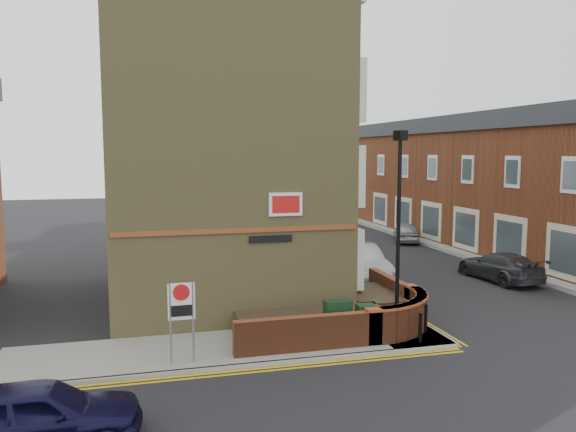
% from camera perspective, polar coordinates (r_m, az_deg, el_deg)
% --- Properties ---
extents(ground, '(120.00, 120.00, 0.00)m').
position_cam_1_polar(ground, '(16.55, 7.58, -13.98)').
color(ground, black).
rests_on(ground, ground).
extents(pavement_corner, '(13.00, 3.00, 0.12)m').
position_cam_1_polar(pavement_corner, '(17.01, -5.70, -13.17)').
color(pavement_corner, gray).
rests_on(pavement_corner, ground).
extents(pavement_main, '(2.00, 32.00, 0.12)m').
position_cam_1_polar(pavement_main, '(31.87, 0.08, -3.83)').
color(pavement_main, gray).
rests_on(pavement_main, ground).
extents(pavement_far, '(4.00, 40.00, 0.12)m').
position_cam_1_polar(pavement_far, '(33.73, 19.88, -3.65)').
color(pavement_far, gray).
rests_on(pavement_far, ground).
extents(kerb_side, '(13.00, 0.15, 0.12)m').
position_cam_1_polar(kerb_side, '(15.63, -4.82, -14.98)').
color(kerb_side, gray).
rests_on(kerb_side, ground).
extents(kerb_main_near, '(0.15, 32.00, 0.12)m').
position_cam_1_polar(kerb_main_near, '(32.13, 1.81, -3.75)').
color(kerb_main_near, gray).
rests_on(kerb_main_near, ground).
extents(kerb_main_far, '(0.15, 40.00, 0.12)m').
position_cam_1_polar(kerb_main_far, '(32.65, 16.97, -3.87)').
color(kerb_main_far, gray).
rests_on(kerb_main_far, ground).
extents(yellow_lines_side, '(13.00, 0.28, 0.01)m').
position_cam_1_polar(yellow_lines_side, '(15.42, -4.66, -15.50)').
color(yellow_lines_side, gold).
rests_on(yellow_lines_side, ground).
extents(yellow_lines_main, '(0.28, 32.00, 0.01)m').
position_cam_1_polar(yellow_lines_main, '(32.21, 2.24, -3.83)').
color(yellow_lines_main, gold).
rests_on(yellow_lines_main, ground).
extents(corner_building, '(8.95, 10.40, 13.60)m').
position_cam_1_polar(corner_building, '(22.56, -6.78, 7.60)').
color(corner_building, olive).
rests_on(corner_building, ground).
extents(garden_wall, '(6.80, 6.00, 1.20)m').
position_cam_1_polar(garden_wall, '(18.76, 4.66, -11.46)').
color(garden_wall, brown).
rests_on(garden_wall, ground).
extents(lamppost, '(0.25, 0.50, 6.30)m').
position_cam_1_polar(lamppost, '(17.43, 11.15, -1.64)').
color(lamppost, black).
rests_on(lamppost, pavement_corner).
extents(utility_cabinet_large, '(0.80, 0.45, 1.20)m').
position_cam_1_polar(utility_cabinet_large, '(17.37, 5.05, -10.45)').
color(utility_cabinet_large, black).
rests_on(utility_cabinet_large, pavement_corner).
extents(utility_cabinet_small, '(0.55, 0.40, 1.10)m').
position_cam_1_polar(utility_cabinet_small, '(17.39, 7.91, -10.64)').
color(utility_cabinet_small, black).
rests_on(utility_cabinet_small, pavement_corner).
extents(bollard_near, '(0.11, 0.11, 0.90)m').
position_cam_1_polar(bollard_near, '(17.52, 13.30, -10.97)').
color(bollard_near, black).
rests_on(bollard_near, pavement_corner).
extents(bollard_far, '(0.11, 0.11, 0.90)m').
position_cam_1_polar(bollard_far, '(18.47, 13.80, -10.07)').
color(bollard_far, black).
rests_on(bollard_far, pavement_corner).
extents(zone_sign, '(0.72, 0.07, 2.20)m').
position_cam_1_polar(zone_sign, '(15.43, -10.76, -9.15)').
color(zone_sign, slate).
rests_on(zone_sign, pavement_corner).
extents(far_terrace, '(5.40, 30.40, 8.00)m').
position_cam_1_polar(far_terrace, '(37.44, 18.56, 3.50)').
color(far_terrace, brown).
rests_on(far_terrace, ground).
extents(far_terrace_cream, '(5.40, 12.40, 8.00)m').
position_cam_1_polar(far_terrace_cream, '(56.21, 6.80, 4.69)').
color(far_terrace_cream, beige).
rests_on(far_terrace_cream, ground).
extents(tree_near, '(3.64, 3.65, 6.70)m').
position_cam_1_polar(tree_near, '(29.49, 1.04, 4.41)').
color(tree_near, '#382B1E').
rests_on(tree_near, pavement_main).
extents(tree_mid, '(4.03, 4.03, 7.42)m').
position_cam_1_polar(tree_mid, '(37.24, -2.27, 5.60)').
color(tree_mid, '#382B1E').
rests_on(tree_mid, pavement_main).
extents(tree_far, '(3.81, 3.81, 7.00)m').
position_cam_1_polar(tree_far, '(45.09, -4.44, 5.38)').
color(tree_far, '#382B1E').
rests_on(tree_far, pavement_main).
extents(traffic_light_assembly, '(0.20, 0.16, 4.20)m').
position_cam_1_polar(traffic_light_assembly, '(40.32, -2.59, 2.23)').
color(traffic_light_assembly, black).
rests_on(traffic_light_assembly, pavement_main).
extents(navy_hatchback, '(3.97, 1.65, 1.34)m').
position_cam_1_polar(navy_hatchback, '(12.62, -24.02, -17.95)').
color(navy_hatchback, black).
rests_on(navy_hatchback, ground).
extents(silver_car_near, '(1.85, 4.81, 1.56)m').
position_cam_1_polar(silver_car_near, '(25.94, 7.29, -4.66)').
color(silver_car_near, '#9A9DA1').
rests_on(silver_car_near, ground).
extents(red_car_main, '(3.74, 5.19, 1.31)m').
position_cam_1_polar(red_car_main, '(38.05, 1.75, -1.24)').
color(red_car_main, maroon).
rests_on(red_car_main, ground).
extents(grey_car_far, '(2.17, 4.59, 1.29)m').
position_cam_1_polar(grey_car_far, '(27.19, 20.69, -4.80)').
color(grey_car_far, '#2C2C30').
rests_on(grey_car_far, ground).
extents(silver_car_far, '(2.78, 4.01, 1.27)m').
position_cam_1_polar(silver_car_far, '(37.06, 11.91, -1.62)').
color(silver_car_far, gray).
rests_on(silver_car_far, ground).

